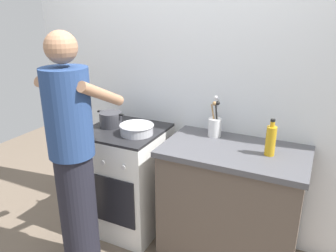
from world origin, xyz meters
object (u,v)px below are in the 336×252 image
object	(u,v)px
mixing_bowl	(137,129)
oil_bottle	(271,140)
pot	(111,119)
utensil_crock	(215,125)
person	(73,160)
stove_range	(127,179)

from	to	relation	value
mixing_bowl	oil_bottle	xyz separation A→B (m)	(0.99, 0.05, 0.06)
pot	oil_bottle	xyz separation A→B (m)	(1.27, -0.00, 0.04)
mixing_bowl	oil_bottle	bearing A→B (deg)	2.94
utensil_crock	person	bearing A→B (deg)	-135.31
utensil_crock	oil_bottle	xyz separation A→B (m)	(0.44, -0.17, 0.02)
oil_bottle	person	size ratio (longest dim) A/B	0.15
mixing_bowl	oil_bottle	distance (m)	0.99
stove_range	person	size ratio (longest dim) A/B	0.53
stove_range	person	world-z (taller)	person
oil_bottle	person	world-z (taller)	person
pot	oil_bottle	world-z (taller)	oil_bottle
stove_range	pot	xyz separation A→B (m)	(-0.14, 0.01, 0.51)
pot	oil_bottle	bearing A→B (deg)	-0.18
mixing_bowl	utensil_crock	world-z (taller)	utensil_crock
pot	person	bearing A→B (deg)	-80.68
pot	mixing_bowl	bearing A→B (deg)	-11.11
pot	person	xyz separation A→B (m)	(0.09, -0.57, -0.10)
stove_range	oil_bottle	xyz separation A→B (m)	(1.13, 0.01, 0.56)
mixing_bowl	person	world-z (taller)	person
pot	mixing_bowl	world-z (taller)	pot
utensil_crock	person	xyz separation A→B (m)	(-0.74, -0.73, -0.13)
stove_range	utensil_crock	world-z (taller)	utensil_crock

